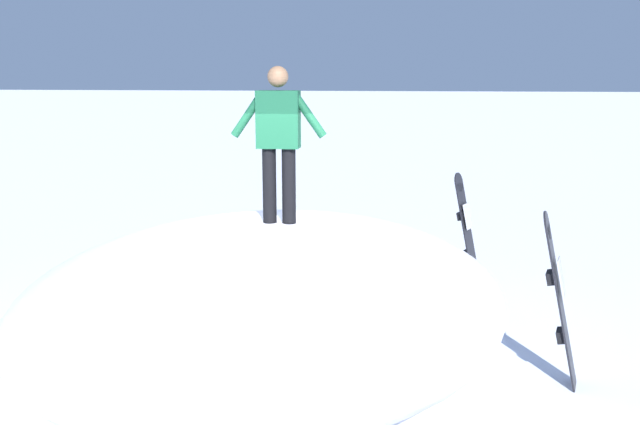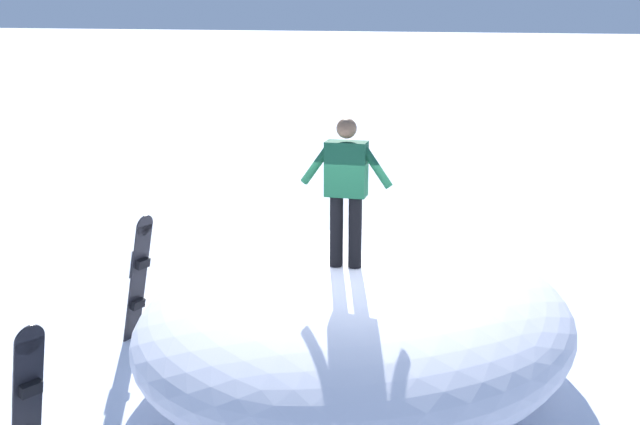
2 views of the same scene
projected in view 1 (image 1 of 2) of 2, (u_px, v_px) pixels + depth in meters
name	position (u px, v px, depth m)	size (l,w,h in m)	color
ground	(279.00, 347.00, 7.35)	(240.00, 240.00, 0.00)	white
snow_mound	(268.00, 295.00, 6.88)	(5.53, 4.67, 1.39)	white
snowboarder_standing	(279.00, 136.00, 6.83)	(0.97, 0.24, 1.57)	black
snowboard_primary_upright	(559.00, 297.00, 6.32)	(0.44, 0.35, 1.66)	black
snowboard_secondary_upright	(466.00, 228.00, 9.38)	(0.44, 0.39, 1.57)	black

